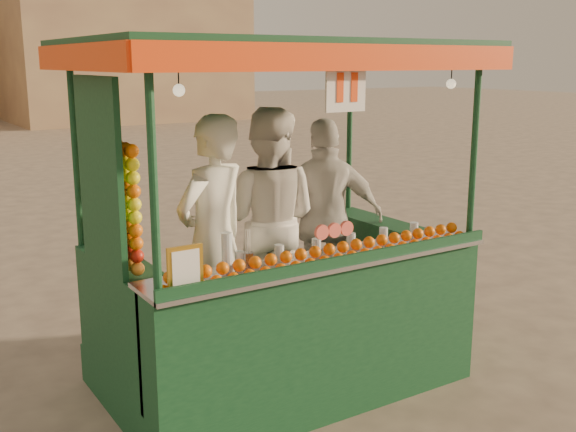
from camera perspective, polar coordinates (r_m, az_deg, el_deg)
ground at (r=5.44m, az=2.57°, el=-12.79°), size 90.00×90.00×0.00m
building_right at (r=29.69m, az=-13.55°, el=12.65°), size 9.00×6.00×5.00m
juice_cart at (r=4.91m, az=-0.91°, el=-5.59°), size 2.73×1.77×2.48m
vendor_left at (r=4.74m, az=-6.25°, el=-1.95°), size 0.73×0.61×1.72m
vendor_middle at (r=5.29m, az=-1.73°, el=-0.31°), size 1.06×1.04×1.72m
vendor_right at (r=5.55m, az=3.14°, el=-0.26°), size 1.03×0.74×1.62m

